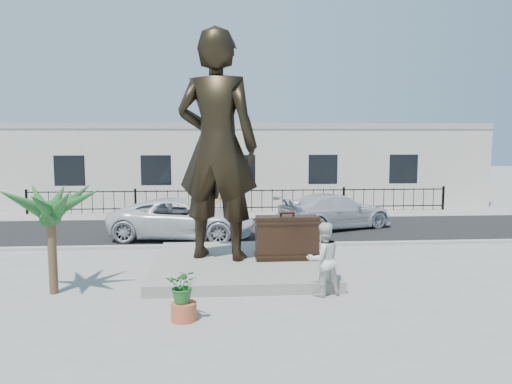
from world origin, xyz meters
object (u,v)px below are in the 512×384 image
(suitcase, at_px, (287,238))
(tourist, at_px, (323,259))
(car_white, at_px, (183,218))
(statue, at_px, (217,146))

(suitcase, height_order, tourist, tourist)
(car_white, bearing_deg, suitcase, -135.69)
(tourist, xyz_separation_m, car_white, (-4.06, 7.37, -0.14))
(tourist, bearing_deg, statue, -63.06)
(statue, distance_m, car_white, 5.52)
(tourist, relative_size, car_white, 0.33)
(statue, bearing_deg, car_white, -54.84)
(statue, relative_size, suitcase, 3.64)
(suitcase, xyz_separation_m, car_white, (-3.48, 4.82, -0.17))
(suitcase, distance_m, tourist, 2.61)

